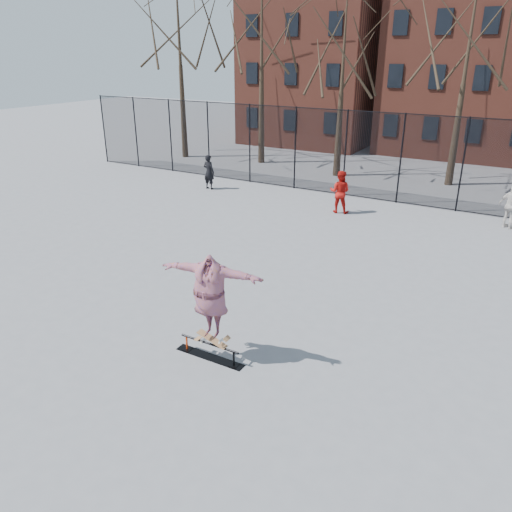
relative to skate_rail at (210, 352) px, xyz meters
The scene contains 10 objects.
ground 1.82m from the skate_rail, 121.76° to the left, with size 100.00×100.00×0.00m, color slate.
skate_rail is the anchor object (origin of this frame).
skateboard 0.29m from the skate_rail, ahead, with size 0.81×0.19×0.10m, color #915D3A, non-canonical shape.
skater 1.29m from the skate_rail, ahead, with size 2.35×0.64×1.91m, color #493E9B.
bystander_black 15.03m from the skate_rail, 124.96° to the left, with size 0.63×0.41×1.72m, color black.
bystander_red 11.97m from the skate_rail, 97.23° to the left, with size 0.88×0.69×1.81m, color red.
bystander_white 14.17m from the skate_rail, 69.21° to the left, with size 1.04×0.43×1.78m, color silver.
fence 14.70m from the skate_rail, 93.81° to the left, with size 34.03×0.07×4.00m.
tree_row 20.07m from the skate_rail, 93.69° to the left, with size 33.66×7.46×10.67m.
rowhouses 28.17m from the skate_rail, 90.49° to the left, with size 29.00×7.00×13.00m.
Camera 1 is at (6.68, -9.35, 6.47)m, focal length 35.00 mm.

